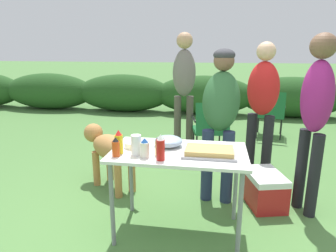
{
  "coord_description": "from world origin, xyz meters",
  "views": [
    {
      "loc": [
        0.28,
        -2.28,
        1.56
      ],
      "look_at": [
        -0.12,
        0.21,
        0.89
      ],
      "focal_mm": 32.0,
      "sensor_mm": 36.0,
      "label": 1
    }
  ],
  "objects_px": {
    "cooler_box": "(264,189)",
    "spice_jar": "(160,147)",
    "ketchup_bottle": "(161,148)",
    "plate_stack": "(136,144)",
    "hot_sauce_bottle": "(116,147)",
    "standing_person_in_red_jacket": "(316,108)",
    "camp_chair_green_behind_table": "(210,127)",
    "food_tray": "(209,152)",
    "standing_person_with_beanie": "(262,99)",
    "folding_table": "(179,160)",
    "mayo_bottle": "(145,148)",
    "camp_chair_near_hedge": "(270,112)",
    "mustard_bottle": "(119,142)",
    "paper_cup_stack": "(136,145)",
    "standing_person_in_gray_fleece": "(221,109)",
    "mixing_bowl": "(168,141)",
    "dog": "(109,149)",
    "standing_person_in_navy_coat": "(184,80)"
  },
  "relations": [
    {
      "from": "cooler_box",
      "to": "spice_jar",
      "type": "bearing_deg",
      "value": 112.86
    },
    {
      "from": "spice_jar",
      "to": "ketchup_bottle",
      "type": "height_order",
      "value": "ketchup_bottle"
    },
    {
      "from": "plate_stack",
      "to": "hot_sauce_bottle",
      "type": "bearing_deg",
      "value": -111.61
    },
    {
      "from": "standing_person_in_red_jacket",
      "to": "camp_chair_green_behind_table",
      "type": "height_order",
      "value": "standing_person_in_red_jacket"
    },
    {
      "from": "food_tray",
      "to": "standing_person_with_beanie",
      "type": "height_order",
      "value": "standing_person_with_beanie"
    },
    {
      "from": "folding_table",
      "to": "camp_chair_green_behind_table",
      "type": "xyz_separation_m",
      "value": [
        0.22,
        1.86,
        -0.2
      ]
    },
    {
      "from": "mayo_bottle",
      "to": "camp_chair_near_hedge",
      "type": "relative_size",
      "value": 0.18
    },
    {
      "from": "mustard_bottle",
      "to": "standing_person_in_red_jacket",
      "type": "relative_size",
      "value": 0.11
    },
    {
      "from": "spice_jar",
      "to": "standing_person_in_red_jacket",
      "type": "height_order",
      "value": "standing_person_in_red_jacket"
    },
    {
      "from": "plate_stack",
      "to": "paper_cup_stack",
      "type": "distance_m",
      "value": 0.2
    },
    {
      "from": "standing_person_in_gray_fleece",
      "to": "mayo_bottle",
      "type": "bearing_deg",
      "value": -116.19
    },
    {
      "from": "hot_sauce_bottle",
      "to": "standing_person_in_gray_fleece",
      "type": "bearing_deg",
      "value": 48.98
    },
    {
      "from": "camp_chair_near_hedge",
      "to": "cooler_box",
      "type": "relative_size",
      "value": 1.53
    },
    {
      "from": "standing_person_in_red_jacket",
      "to": "standing_person_with_beanie",
      "type": "bearing_deg",
      "value": 179.89
    },
    {
      "from": "ketchup_bottle",
      "to": "spice_jar",
      "type": "bearing_deg",
      "value": 104.04
    },
    {
      "from": "plate_stack",
      "to": "camp_chair_green_behind_table",
      "type": "bearing_deg",
      "value": 72.14
    },
    {
      "from": "camp_chair_green_behind_table",
      "to": "camp_chair_near_hedge",
      "type": "bearing_deg",
      "value": 38.97
    },
    {
      "from": "food_tray",
      "to": "standing_person_in_red_jacket",
      "type": "height_order",
      "value": "standing_person_in_red_jacket"
    },
    {
      "from": "folding_table",
      "to": "camp_chair_near_hedge",
      "type": "bearing_deg",
      "value": 68.07
    },
    {
      "from": "mustard_bottle",
      "to": "mixing_bowl",
      "type": "bearing_deg",
      "value": 33.53
    },
    {
      "from": "mixing_bowl",
      "to": "camp_chair_green_behind_table",
      "type": "distance_m",
      "value": 1.81
    },
    {
      "from": "folding_table",
      "to": "spice_jar",
      "type": "relative_size",
      "value": 8.13
    },
    {
      "from": "food_tray",
      "to": "dog",
      "type": "distance_m",
      "value": 1.41
    },
    {
      "from": "hot_sauce_bottle",
      "to": "spice_jar",
      "type": "bearing_deg",
      "value": 14.0
    },
    {
      "from": "ketchup_bottle",
      "to": "standing_person_in_navy_coat",
      "type": "height_order",
      "value": "standing_person_in_navy_coat"
    },
    {
      "from": "folding_table",
      "to": "standing_person_in_red_jacket",
      "type": "bearing_deg",
      "value": 24.53
    },
    {
      "from": "dog",
      "to": "paper_cup_stack",
      "type": "bearing_deg",
      "value": -112.32
    },
    {
      "from": "food_tray",
      "to": "cooler_box",
      "type": "relative_size",
      "value": 0.77
    },
    {
      "from": "mustard_bottle",
      "to": "standing_person_with_beanie",
      "type": "distance_m",
      "value": 1.94
    },
    {
      "from": "folding_table",
      "to": "hot_sauce_bottle",
      "type": "height_order",
      "value": "hot_sauce_bottle"
    },
    {
      "from": "folding_table",
      "to": "cooler_box",
      "type": "relative_size",
      "value": 2.02
    },
    {
      "from": "standing_person_in_gray_fleece",
      "to": "dog",
      "type": "relative_size",
      "value": 1.76
    },
    {
      "from": "plate_stack",
      "to": "spice_jar",
      "type": "distance_m",
      "value": 0.29
    },
    {
      "from": "mayo_bottle",
      "to": "camp_chair_green_behind_table",
      "type": "relative_size",
      "value": 0.18
    },
    {
      "from": "spice_jar",
      "to": "standing_person_with_beanie",
      "type": "height_order",
      "value": "standing_person_with_beanie"
    },
    {
      "from": "mixing_bowl",
      "to": "mustard_bottle",
      "type": "height_order",
      "value": "mustard_bottle"
    },
    {
      "from": "paper_cup_stack",
      "to": "mayo_bottle",
      "type": "height_order",
      "value": "paper_cup_stack"
    },
    {
      "from": "food_tray",
      "to": "plate_stack",
      "type": "xyz_separation_m",
      "value": [
        -0.62,
        0.1,
        -0.0
      ]
    },
    {
      "from": "standing_person_in_gray_fleece",
      "to": "standing_person_in_red_jacket",
      "type": "bearing_deg",
      "value": -6.15
    },
    {
      "from": "paper_cup_stack",
      "to": "standing_person_in_red_jacket",
      "type": "distance_m",
      "value": 1.65
    },
    {
      "from": "mixing_bowl",
      "to": "camp_chair_green_behind_table",
      "type": "bearing_deg",
      "value": 79.62
    },
    {
      "from": "standing_person_in_gray_fleece",
      "to": "folding_table",
      "type": "bearing_deg",
      "value": -108.62
    },
    {
      "from": "food_tray",
      "to": "hot_sauce_bottle",
      "type": "xyz_separation_m",
      "value": [
        -0.71,
        -0.14,
        0.05
      ]
    },
    {
      "from": "mustard_bottle",
      "to": "cooler_box",
      "type": "xyz_separation_m",
      "value": [
        1.26,
        0.73,
        -0.66
      ]
    },
    {
      "from": "standing_person_in_navy_coat",
      "to": "dog",
      "type": "xyz_separation_m",
      "value": [
        -0.68,
        -1.39,
        -0.63
      ]
    },
    {
      "from": "folding_table",
      "to": "food_tray",
      "type": "height_order",
      "value": "food_tray"
    },
    {
      "from": "mixing_bowl",
      "to": "paper_cup_stack",
      "type": "bearing_deg",
      "value": -130.45
    },
    {
      "from": "hot_sauce_bottle",
      "to": "camp_chair_near_hedge",
      "type": "height_order",
      "value": "hot_sauce_bottle"
    },
    {
      "from": "plate_stack",
      "to": "cooler_box",
      "type": "bearing_deg",
      "value": 25.44
    },
    {
      "from": "hot_sauce_bottle",
      "to": "dog",
      "type": "relative_size",
      "value": 0.18
    }
  ]
}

